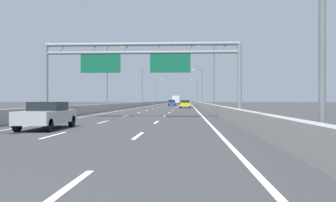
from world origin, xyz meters
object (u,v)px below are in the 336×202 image
(streetlamp_left_distant, at_px, (157,89))
(streetlamp_right_distant, at_px, (197,89))
(streetlamp_left_mid, at_px, (109,73))
(silver_car, at_px, (47,115))
(streetlamp_right_mid, at_px, (212,73))
(streetlamp_right_far, at_px, (201,85))
(orange_car, at_px, (187,102))
(box_truck, at_px, (176,100))
(yellow_car, at_px, (185,104))
(sign_gantry, at_px, (140,60))
(streetlamp_left_far, at_px, (143,85))
(blue_car, at_px, (172,103))

(streetlamp_left_distant, relative_size, streetlamp_right_distant, 1.00)
(streetlamp_left_mid, distance_m, silver_car, 33.98)
(streetlamp_right_mid, bearing_deg, streetlamp_right_far, 90.00)
(orange_car, relative_size, box_truck, 0.58)
(streetlamp_right_mid, relative_size, streetlamp_right_far, 1.00)
(streetlamp_right_mid, bearing_deg, yellow_car, 104.83)
(streetlamp_right_mid, relative_size, silver_car, 2.13)
(sign_gantry, distance_m, streetlamp_right_distant, 103.83)
(sign_gantry, distance_m, yellow_car, 36.69)
(sign_gantry, xyz_separation_m, streetlamp_left_far, (-7.35, 62.45, 0.57))
(streetlamp_right_far, bearing_deg, streetlamp_left_far, 180.00)
(streetlamp_left_distant, bearing_deg, sign_gantry, -85.94)
(streetlamp_left_mid, xyz_separation_m, streetlamp_right_distant, (14.93, 82.21, 0.00))
(sign_gantry, xyz_separation_m, streetlamp_right_far, (7.59, 62.45, 0.57))
(streetlamp_right_far, xyz_separation_m, silver_car, (-10.83, -74.51, -4.67))
(streetlamp_right_mid, xyz_separation_m, yellow_car, (-3.95, 14.94, -4.66))
(sign_gantry, distance_m, silver_car, 13.15)
(sign_gantry, relative_size, box_truck, 2.10)
(streetlamp_left_distant, bearing_deg, streetlamp_right_mid, -79.71)
(streetlamp_left_mid, xyz_separation_m, streetlamp_right_mid, (14.93, 0.00, 0.00))
(sign_gantry, height_order, streetlamp_right_mid, streetlamp_right_mid)
(orange_car, bearing_deg, blue_car, -105.40)
(orange_car, bearing_deg, sign_gantry, -92.94)
(silver_car, xyz_separation_m, box_truck, (3.42, 108.96, 0.87))
(streetlamp_right_far, distance_m, silver_car, 75.44)
(streetlamp_left_mid, height_order, streetlamp_right_far, same)
(sign_gantry, xyz_separation_m, orange_car, (3.96, 77.10, -4.11))
(streetlamp_right_mid, xyz_separation_m, streetlamp_right_distant, (0.00, 82.21, 0.00))
(sign_gantry, xyz_separation_m, box_truck, (0.18, 96.89, -3.23))
(streetlamp_right_far, xyz_separation_m, box_truck, (-7.41, 34.45, -3.80))
(box_truck, bearing_deg, streetlamp_right_distant, 41.94)
(streetlamp_left_far, height_order, orange_car, streetlamp_left_far)
(streetlamp_right_far, height_order, streetlamp_left_distant, same)
(streetlamp_left_mid, xyz_separation_m, streetlamp_right_far, (14.93, 41.11, 0.00))
(streetlamp_right_far, height_order, blue_car, streetlamp_right_far)
(streetlamp_right_far, bearing_deg, box_truck, 102.14)
(streetlamp_right_distant, height_order, silver_car, streetlamp_right_distant)
(streetlamp_right_mid, relative_size, streetlamp_left_distant, 1.00)
(streetlamp_left_mid, bearing_deg, streetlamp_right_distant, 79.71)
(streetlamp_right_distant, bearing_deg, streetlamp_left_distant, 180.00)
(streetlamp_left_mid, relative_size, yellow_car, 2.11)
(sign_gantry, relative_size, streetlamp_right_far, 1.77)
(sign_gantry, height_order, streetlamp_right_far, streetlamp_right_far)
(streetlamp_left_far, bearing_deg, silver_car, -86.85)
(sign_gantry, distance_m, streetlamp_left_mid, 22.58)
(streetlamp_left_distant, bearing_deg, streetlamp_right_distant, 0.00)
(streetlamp_right_far, relative_size, yellow_car, 2.11)
(sign_gantry, bearing_deg, streetlamp_left_far, 96.71)
(streetlamp_left_mid, bearing_deg, sign_gantry, -71.01)
(streetlamp_left_distant, xyz_separation_m, silver_car, (4.10, -115.62, -4.67))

